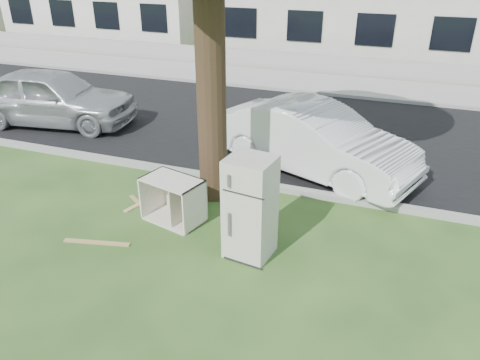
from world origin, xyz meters
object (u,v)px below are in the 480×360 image
(car_left, at_px, (52,97))
(fridge, at_px, (250,208))
(cabinet, at_px, (173,200))
(car_center, at_px, (314,140))

(car_left, bearing_deg, fridge, -127.94)
(cabinet, bearing_deg, fridge, -2.94)
(cabinet, relative_size, car_center, 0.23)
(cabinet, distance_m, car_center, 3.50)
(car_center, xyz_separation_m, car_left, (-7.42, 0.57, 0.03))
(car_center, height_order, car_left, car_left)
(fridge, bearing_deg, car_center, 92.83)
(fridge, bearing_deg, car_left, 158.42)
(fridge, height_order, car_center, fridge)
(cabinet, distance_m, car_left, 6.52)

